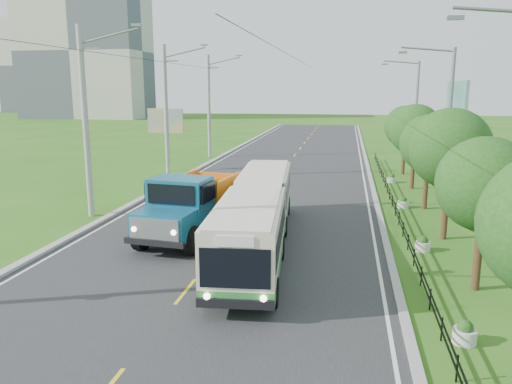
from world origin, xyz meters
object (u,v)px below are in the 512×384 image
(tree_third, at_px, (451,153))
(bus, at_px, (258,211))
(streetlight_far, at_px, (414,112))
(pole_far, at_px, (209,106))
(billboard_left, at_px, (166,125))
(pole_near, at_px, (86,122))
(billboard_right, at_px, (456,111))
(streetlight_mid, at_px, (446,124))
(planter_front, at_px, (465,333))
(pole_mid, at_px, (167,112))
(planter_near, at_px, (423,244))
(tree_second, at_px, (485,189))
(tree_back, at_px, (406,129))
(tree_fifth, at_px, (416,133))
(planter_far, at_px, (392,179))
(dump_truck, at_px, (190,202))
(planter_mid, at_px, (403,203))
(tree_fourth, at_px, (429,147))

(tree_third, height_order, bus, tree_third)
(streetlight_far, bearing_deg, pole_far, 165.19)
(pole_far, relative_size, billboard_left, 1.92)
(pole_near, bearing_deg, billboard_right, 28.14)
(streetlight_mid, height_order, planter_front, streetlight_mid)
(pole_mid, relative_size, planter_near, 14.93)
(bus, bearing_deg, planter_near, 2.43)
(tree_second, height_order, tree_back, tree_back)
(pole_near, relative_size, tree_second, 1.89)
(tree_fifth, height_order, streetlight_mid, streetlight_mid)
(pole_near, relative_size, pole_mid, 1.00)
(tree_back, xyz_separation_m, planter_far, (-1.26, -4.14, -3.37))
(tree_fifth, xyz_separation_m, planter_far, (-1.26, 1.86, -3.57))
(dump_truck, bearing_deg, planter_mid, 42.82)
(streetlight_far, bearing_deg, planter_far, -108.80)
(pole_near, bearing_deg, planter_far, 37.63)
(planter_far, bearing_deg, streetlight_far, 71.20)
(tree_second, relative_size, bus, 0.36)
(dump_truck, bearing_deg, tree_back, 65.83)
(streetlight_far, height_order, billboard_right, streetlight_far)
(bus, height_order, dump_truck, dump_truck)
(pole_far, xyz_separation_m, streetlight_mid, (18.90, -19.00, -0.19))
(pole_mid, height_order, tree_fourth, pole_mid)
(pole_mid, bearing_deg, tree_fourth, -20.74)
(tree_fourth, bearing_deg, planter_mid, -173.61)
(pole_mid, relative_size, bus, 0.69)
(tree_third, distance_m, streetlight_mid, 5.98)
(planter_front, bearing_deg, tree_fifth, 86.75)
(planter_mid, bearing_deg, planter_far, 90.00)
(tree_third, bearing_deg, pole_mid, 144.64)
(streetlight_mid, xyz_separation_m, streetlight_far, (0.00, 14.00, 0.00))
(billboard_right, relative_size, dump_truck, 1.00)
(streetlight_mid, relative_size, streetlight_far, 1.00)
(tree_third, bearing_deg, dump_truck, -170.94)
(planter_near, height_order, dump_truck, dump_truck)
(tree_third, distance_m, tree_back, 18.00)
(pole_near, xyz_separation_m, billboard_left, (-1.24, 15.00, -1.23))
(bus, bearing_deg, planter_far, 62.71)
(pole_mid, height_order, streetlight_mid, pole_mid)
(tree_back, distance_m, streetlight_mid, 12.23)
(pole_far, height_order, streetlight_mid, pole_far)
(bus, xyz_separation_m, dump_truck, (-3.42, 1.16, 0.01))
(tree_fourth, distance_m, billboard_left, 21.72)
(tree_third, distance_m, streetlight_far, 19.90)
(planter_front, bearing_deg, bus, 134.52)
(pole_far, bearing_deg, planter_near, -58.01)
(streetlight_mid, distance_m, billboard_left, 22.51)
(pole_near, distance_m, tree_fifth, 21.31)
(planter_far, height_order, billboard_right, billboard_right)
(tree_second, relative_size, tree_fifth, 0.91)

